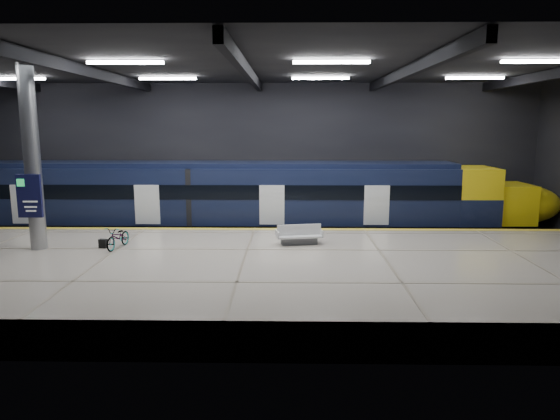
{
  "coord_description": "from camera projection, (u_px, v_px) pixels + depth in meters",
  "views": [
    {
      "loc": [
        1.57,
        -19.44,
        5.8
      ],
      "look_at": [
        1.2,
        1.5,
        2.2
      ],
      "focal_mm": 32.0,
      "sensor_mm": 36.0,
      "label": 1
    }
  ],
  "objects": [
    {
      "name": "info_column",
      "position": [
        32.0,
        161.0,
        18.54
      ],
      "size": [
        0.9,
        0.78,
        6.9
      ],
      "color": "#9EA0A5",
      "rests_on": "platform"
    },
    {
      "name": "rails",
      "position": [
        258.0,
        237.0,
        25.58
      ],
      "size": [
        30.0,
        1.52,
        0.16
      ],
      "color": "gray",
      "rests_on": "ground"
    },
    {
      "name": "bench",
      "position": [
        299.0,
        237.0,
        19.79
      ],
      "size": [
        1.92,
        1.07,
        0.8
      ],
      "rotation": [
        0.0,
        0.0,
        0.18
      ],
      "color": "#595B60",
      "rests_on": "platform"
    },
    {
      "name": "safety_strip",
      "position": [
        254.0,
        229.0,
        22.69
      ],
      "size": [
        30.0,
        0.4,
        0.01
      ],
      "primitive_type": "cube",
      "color": "yellow",
      "rests_on": "platform"
    },
    {
      "name": "train",
      "position": [
        249.0,
        199.0,
        25.24
      ],
      "size": [
        29.4,
        2.84,
        3.79
      ],
      "color": "black",
      "rests_on": "ground"
    },
    {
      "name": "platform",
      "position": [
        244.0,
        275.0,
        17.61
      ],
      "size": [
        30.0,
        11.0,
        1.1
      ],
      "primitive_type": "cube",
      "color": "beige",
      "rests_on": "ground"
    },
    {
      "name": "bicycle",
      "position": [
        118.0,
        237.0,
        19.12
      ],
      "size": [
        0.84,
        1.72,
        0.87
      ],
      "primitive_type": "imported",
      "rotation": [
        0.0,
        0.0,
        -0.16
      ],
      "color": "#99999E",
      "rests_on": "platform"
    },
    {
      "name": "room_shell",
      "position": [
        248.0,
        127.0,
        19.2
      ],
      "size": [
        30.1,
        16.1,
        8.05
      ],
      "color": "black",
      "rests_on": "ground"
    },
    {
      "name": "pannier_bag",
      "position": [
        103.0,
        244.0,
        19.17
      ],
      "size": [
        0.33,
        0.24,
        0.35
      ],
      "primitive_type": "cube",
      "rotation": [
        0.0,
        0.0,
        -0.21
      ],
      "color": "black",
      "rests_on": "platform"
    },
    {
      "name": "ground",
      "position": [
        250.0,
        270.0,
        20.17
      ],
      "size": [
        30.0,
        30.0,
        0.0
      ],
      "primitive_type": "plane",
      "color": "black",
      "rests_on": "ground"
    }
  ]
}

